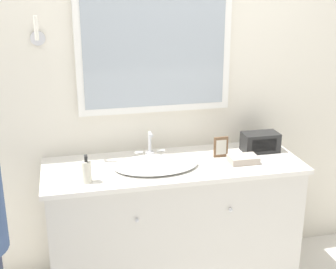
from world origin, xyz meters
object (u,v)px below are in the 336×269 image
Objects in this scene: sink_basin at (156,164)px; appliance_box at (260,142)px; soap_bottle at (87,171)px; picture_frame at (221,147)px.

sink_basin is 0.76m from appliance_box.
soap_bottle is at bearing -167.99° from appliance_box.
picture_frame is (-0.30, -0.04, 0.00)m from appliance_box.
sink_basin is 0.46m from picture_frame.
picture_frame is at bearing 8.76° from sink_basin.
soap_bottle is at bearing -166.73° from picture_frame.
sink_basin reaches higher than soap_bottle.
appliance_box is at bearing 12.01° from soap_bottle.
picture_frame reaches higher than appliance_box.
soap_bottle reaches higher than picture_frame.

